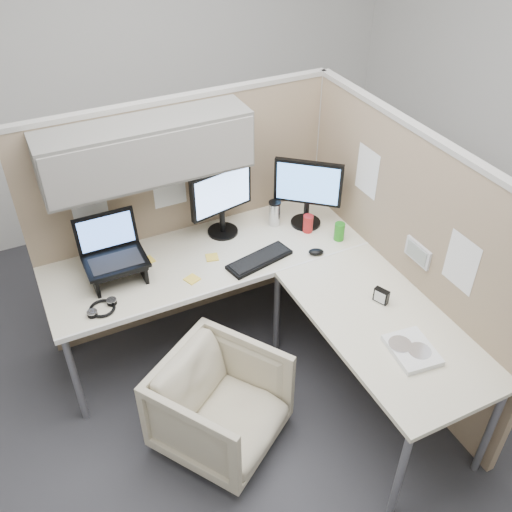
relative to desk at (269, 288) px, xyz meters
name	(u,v)px	position (x,y,z in m)	size (l,w,h in m)	color
ground	(259,386)	(-0.12, -0.13, -0.69)	(4.50, 4.50, 0.00)	#2E2E32
partition_back	(169,186)	(-0.34, 0.70, 0.41)	(2.00, 0.36, 1.63)	#9F8568
partition_right	(399,254)	(0.78, -0.19, 0.13)	(0.07, 2.03, 1.63)	#9F8568
desk	(269,288)	(0.00, 0.00, 0.00)	(2.00, 1.98, 0.73)	beige
office_chair	(220,402)	(-0.48, -0.37, -0.37)	(0.62, 0.58, 0.64)	beige
monitor_left	(221,197)	(-0.04, 0.59, 0.32)	(0.44, 0.20, 0.47)	black
monitor_right	(308,188)	(0.50, 0.44, 0.32)	(0.36, 0.31, 0.47)	black
laptop_station	(114,258)	(-0.79, 0.45, 0.19)	(0.36, 0.31, 0.37)	black
keyboard	(259,260)	(0.04, 0.21, 0.05)	(0.42, 0.14, 0.02)	black
mouse	(316,252)	(0.39, 0.12, 0.06)	(0.10, 0.06, 0.03)	black
travel_mug	(275,213)	(0.31, 0.53, 0.13)	(0.08, 0.08, 0.17)	silver
soda_can_green	(339,232)	(0.60, 0.19, 0.10)	(0.07, 0.07, 0.12)	#268C1E
soda_can_silver	(308,224)	(0.47, 0.36, 0.10)	(0.07, 0.07, 0.12)	#B21E1E
sticky_note_c	(147,260)	(-0.58, 0.51, 0.05)	(0.08, 0.08, 0.01)	yellow
sticky_note_b	(243,270)	(-0.09, 0.17, 0.05)	(0.08, 0.08, 0.01)	yellow
sticky_note_a	(192,279)	(-0.40, 0.22, 0.05)	(0.08, 0.08, 0.01)	yellow
sticky_note_d	(212,257)	(-0.21, 0.37, 0.05)	(0.08, 0.08, 0.01)	yellow
headphones	(102,308)	(-0.94, 0.20, 0.06)	(0.19, 0.19, 0.03)	black
paper_stack	(412,350)	(0.41, -0.81, 0.06)	(0.24, 0.29, 0.03)	white
desk_clock	(381,296)	(0.49, -0.42, 0.09)	(0.06, 0.09, 0.09)	black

